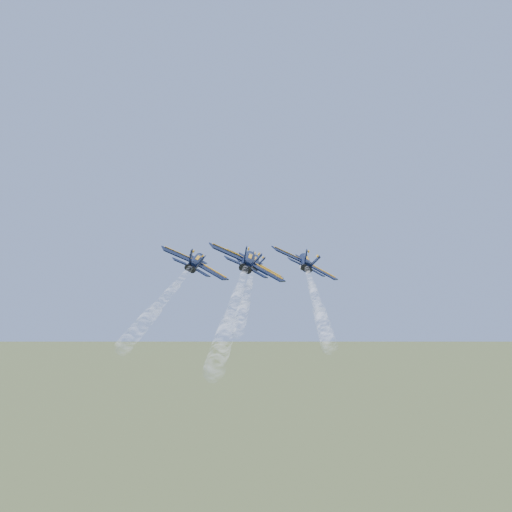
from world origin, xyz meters
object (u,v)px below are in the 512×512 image
(jet_left, at_px, (196,262))
(jet_slot, at_px, (248,262))
(jet_right, at_px, (305,262))
(jet_lead, at_px, (254,263))

(jet_left, bearing_deg, jet_slot, -59.15)
(jet_right, bearing_deg, jet_slot, -121.48)
(jet_right, distance_m, jet_slot, 16.75)
(jet_left, height_order, jet_slot, same)
(jet_lead, xyz_separation_m, jet_left, (-4.41, -16.00, 0.00))
(jet_lead, distance_m, jet_slot, 27.52)
(jet_lead, relative_size, jet_right, 1.00)
(jet_lead, xyz_separation_m, jet_right, (11.45, -10.26, 0.00))
(jet_right, relative_size, jet_slot, 1.00)
(jet_left, bearing_deg, jet_lead, 57.11)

